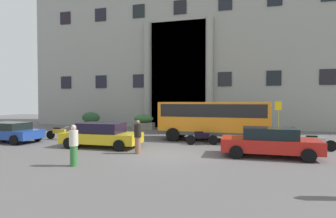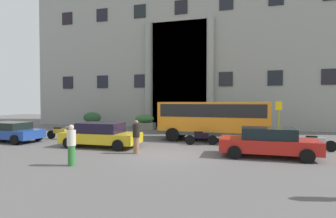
% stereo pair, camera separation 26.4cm
% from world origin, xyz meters
% --- Properties ---
extents(ground_plane, '(80.00, 64.00, 0.12)m').
position_xyz_m(ground_plane, '(0.00, 0.00, -0.06)').
color(ground_plane, '#5C5858').
extents(office_building_facade, '(38.10, 9.61, 21.68)m').
position_xyz_m(office_building_facade, '(-0.01, 17.48, 10.84)').
color(office_building_facade, gray).
rests_on(office_building_facade, ground_plane).
extents(orange_minibus, '(7.29, 3.02, 2.61)m').
position_xyz_m(orange_minibus, '(1.81, 5.50, 1.57)').
color(orange_minibus, orange).
rests_on(orange_minibus, ground_plane).
extents(bus_stop_sign, '(0.44, 0.08, 2.66)m').
position_xyz_m(bus_stop_sign, '(6.13, 7.27, 1.64)').
color(bus_stop_sign, '#929918').
rests_on(bus_stop_sign, ground_plane).
extents(hedge_planter_entrance_right, '(2.00, 0.93, 1.40)m').
position_xyz_m(hedge_planter_entrance_right, '(-5.24, 10.86, 0.68)').
color(hedge_planter_entrance_right, gray).
rests_on(hedge_planter_entrance_right, ground_plane).
extents(hedge_planter_west, '(1.53, 0.80, 1.26)m').
position_xyz_m(hedge_planter_west, '(-1.41, 10.66, 0.61)').
color(hedge_planter_west, slate).
rests_on(hedge_planter_west, ground_plane).
extents(hedge_planter_far_west, '(1.89, 0.79, 1.54)m').
position_xyz_m(hedge_planter_far_west, '(3.91, 10.13, 0.74)').
color(hedge_planter_far_west, '#6D695C').
rests_on(hedge_planter_far_west, ground_plane).
extents(hedge_planter_east, '(2.06, 0.78, 1.57)m').
position_xyz_m(hedge_planter_east, '(-10.76, 10.68, 0.76)').
color(hedge_planter_east, '#6B6258').
rests_on(hedge_planter_east, ground_plane).
extents(parked_coupe_end, '(4.41, 2.25, 1.29)m').
position_xyz_m(parked_coupe_end, '(-11.07, 1.35, 0.67)').
color(parked_coupe_end, '#1F4199').
rests_on(parked_coupe_end, ground_plane).
extents(parked_hatchback_near, '(4.47, 2.02, 1.40)m').
position_xyz_m(parked_hatchback_near, '(4.86, 0.89, 0.72)').
color(parked_hatchback_near, red).
rests_on(parked_hatchback_near, ground_plane).
extents(parked_estate_mid, '(4.56, 2.03, 1.42)m').
position_xyz_m(parked_estate_mid, '(-4.26, 1.17, 0.72)').
color(parked_estate_mid, gold).
rests_on(parked_estate_mid, ground_plane).
extents(motorcycle_far_end, '(2.00, 0.55, 0.89)m').
position_xyz_m(motorcycle_far_end, '(-8.71, 3.18, 0.46)').
color(motorcycle_far_end, black).
rests_on(motorcycle_far_end, ground_plane).
extents(scooter_by_planter, '(1.94, 0.70, 0.89)m').
position_xyz_m(scooter_by_planter, '(1.24, 3.43, 0.46)').
color(scooter_by_planter, black).
rests_on(scooter_by_planter, ground_plane).
extents(motorcycle_near_kerb, '(2.10, 0.55, 0.89)m').
position_xyz_m(motorcycle_near_kerb, '(7.39, 3.08, 0.46)').
color(motorcycle_near_kerb, black).
rests_on(motorcycle_near_kerb, ground_plane).
extents(pedestrian_woman_dark_dress, '(0.36, 0.36, 1.71)m').
position_xyz_m(pedestrian_woman_dark_dress, '(-1.53, -0.06, 0.86)').
color(pedestrian_woman_dark_dress, '#896048').
rests_on(pedestrian_woman_dark_dress, ground_plane).
extents(pedestrian_woman_with_bag, '(0.36, 0.36, 1.70)m').
position_xyz_m(pedestrian_woman_with_bag, '(-3.13, -3.13, 0.86)').
color(pedestrian_woman_with_bag, '#327436').
rests_on(pedestrian_woman_with_bag, ground_plane).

